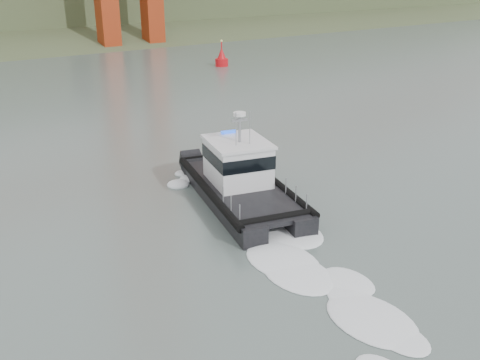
# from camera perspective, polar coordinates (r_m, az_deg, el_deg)

# --- Properties ---
(ground) EXTENTS (400.00, 400.00, 0.00)m
(ground) POSITION_cam_1_polar(r_m,az_deg,el_deg) (23.13, 18.56, -11.77)
(ground) COLOR #4A5854
(ground) RESTS_ON ground
(patrol_boat) EXTENTS (6.52, 11.54, 5.29)m
(patrol_boat) POSITION_cam_1_polar(r_m,az_deg,el_deg) (30.02, -0.02, 0.19)
(patrol_boat) COLOR black
(patrol_boat) RESTS_ON ground
(nav_buoy) EXTENTS (1.76, 1.76, 3.68)m
(nav_buoy) POSITION_cam_1_polar(r_m,az_deg,el_deg) (73.85, -1.97, 12.80)
(nav_buoy) COLOR red
(nav_buoy) RESTS_ON ground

